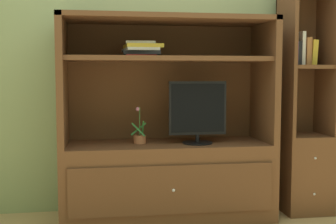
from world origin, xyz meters
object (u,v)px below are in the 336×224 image
tv_monitor (198,112)px  magazine_stack (142,50)px  bookshelf_tall (304,135)px  media_console (167,156)px  upright_book_row (302,52)px  potted_plant (140,138)px

tv_monitor → magazine_stack: 0.65m
bookshelf_tall → media_console: bearing=-179.9°
media_console → upright_book_row: bearing=-0.4°
tv_monitor → upright_book_row: 1.02m
media_console → magazine_stack: 0.87m
media_console → magazine_stack: size_ratio=4.56×
bookshelf_tall → upright_book_row: (-0.04, -0.01, 0.69)m
magazine_stack → upright_book_row: (1.32, -0.00, -0.01)m
media_console → tv_monitor: media_console is taller
tv_monitor → potted_plant: size_ratio=1.70×
media_console → tv_monitor: size_ratio=3.38×
tv_monitor → potted_plant: bearing=170.8°
magazine_stack → upright_book_row: upright_book_row is taller
potted_plant → magazine_stack: magazine_stack is taller
magazine_stack → bookshelf_tall: size_ratio=0.19×
potted_plant → magazine_stack: 0.69m
upright_book_row → media_console: bearing=179.6°
magazine_stack → bookshelf_tall: 1.53m
potted_plant → upright_book_row: size_ratio=1.06×
tv_monitor → magazine_stack: (-0.43, 0.07, 0.49)m
media_console → potted_plant: size_ratio=5.76×
magazine_stack → bookshelf_tall: bookshelf_tall is taller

